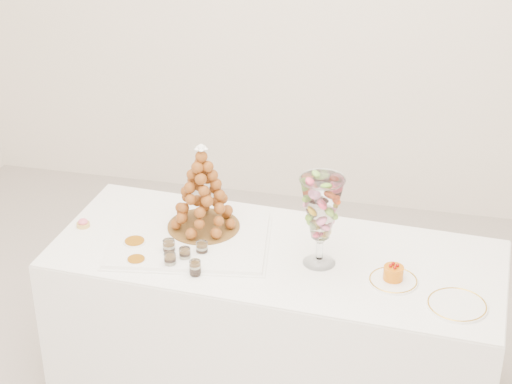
# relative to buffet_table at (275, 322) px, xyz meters

# --- Properties ---
(room_walls) EXTENTS (4.54, 4.04, 2.82)m
(room_walls) POSITION_rel_buffet_table_xyz_m (-0.08, -0.14, 1.42)
(room_walls) COLOR white
(room_walls) RESTS_ON ground
(buffet_table) EXTENTS (1.96, 0.88, 0.73)m
(buffet_table) POSITION_rel_buffet_table_xyz_m (0.00, 0.00, 0.00)
(buffet_table) COLOR white
(buffet_table) RESTS_ON ground
(lace_tray) EXTENTS (0.73, 0.59, 0.02)m
(lace_tray) POSITION_rel_buffet_table_xyz_m (-0.38, 0.00, 0.37)
(lace_tray) COLOR white
(lace_tray) RESTS_ON buffet_table
(macaron_vase) EXTENTS (0.18, 0.18, 0.39)m
(macaron_vase) POSITION_rel_buffet_table_xyz_m (0.19, -0.04, 0.62)
(macaron_vase) COLOR white
(macaron_vase) RESTS_ON buffet_table
(cake_plate) EXTENTS (0.20, 0.20, 0.01)m
(cake_plate) POSITION_rel_buffet_table_xyz_m (0.50, -0.11, 0.37)
(cake_plate) COLOR white
(cake_plate) RESTS_ON buffet_table
(spare_plate) EXTENTS (0.23, 0.23, 0.01)m
(spare_plate) POSITION_rel_buffet_table_xyz_m (0.76, -0.23, 0.37)
(spare_plate) COLOR white
(spare_plate) RESTS_ON buffet_table
(pink_tart) EXTENTS (0.06, 0.06, 0.04)m
(pink_tart) POSITION_rel_buffet_table_xyz_m (-0.88, 0.02, 0.38)
(pink_tart) COLOR tan
(pink_tart) RESTS_ON buffet_table
(verrine_a) EXTENTS (0.05, 0.05, 0.07)m
(verrine_a) POSITION_rel_buffet_table_xyz_m (-0.43, -0.12, 0.40)
(verrine_a) COLOR white
(verrine_a) RESTS_ON buffet_table
(verrine_b) EXTENTS (0.06, 0.06, 0.06)m
(verrine_b) POSITION_rel_buffet_table_xyz_m (-0.35, -0.15, 0.40)
(verrine_b) COLOR white
(verrine_b) RESTS_ON buffet_table
(verrine_c) EXTENTS (0.06, 0.06, 0.07)m
(verrine_c) POSITION_rel_buffet_table_xyz_m (-0.30, -0.09, 0.40)
(verrine_c) COLOR white
(verrine_c) RESTS_ON buffet_table
(verrine_d) EXTENTS (0.06, 0.06, 0.07)m
(verrine_d) POSITION_rel_buffet_table_xyz_m (-0.40, -0.21, 0.40)
(verrine_d) COLOR white
(verrine_d) RESTS_ON buffet_table
(verrine_e) EXTENTS (0.05, 0.05, 0.06)m
(verrine_e) POSITION_rel_buffet_table_xyz_m (-0.28, -0.24, 0.40)
(verrine_e) COLOR white
(verrine_e) RESTS_ON buffet_table
(ramekin_back) EXTENTS (0.09, 0.09, 0.03)m
(ramekin_back) POSITION_rel_buffet_table_xyz_m (-0.60, -0.09, 0.38)
(ramekin_back) COLOR white
(ramekin_back) RESTS_ON buffet_table
(ramekin_front) EXTENTS (0.08, 0.08, 0.03)m
(ramekin_front) POSITION_rel_buffet_table_xyz_m (-0.54, -0.22, 0.38)
(ramekin_front) COLOR white
(ramekin_front) RESTS_ON buffet_table
(croquembouche) EXTENTS (0.32, 0.32, 0.40)m
(croquembouche) POSITION_rel_buffet_table_xyz_m (-0.35, 0.10, 0.58)
(croquembouche) COLOR brown
(croquembouche) RESTS_ON lace_tray
(mousse_cake) EXTENTS (0.08, 0.08, 0.07)m
(mousse_cake) POSITION_rel_buffet_table_xyz_m (0.50, -0.10, 0.40)
(mousse_cake) COLOR #D56809
(mousse_cake) RESTS_ON cake_plate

